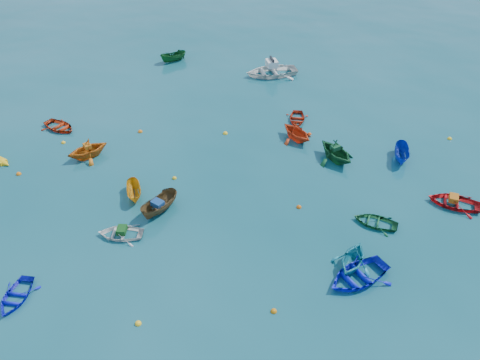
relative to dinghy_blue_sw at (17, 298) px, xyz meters
The scene contains 32 objects.
ground 10.58m from the dinghy_blue_sw, 58.26° to the left, with size 160.00×160.00×0.00m, color #0B4650.
dinghy_blue_sw is the anchor object (origin of this frame).
dinghy_white_near 6.48m from the dinghy_blue_sw, 74.78° to the left, with size 1.94×2.71×0.56m, color silver.
sampan_brown_mid 9.48m from the dinghy_blue_sw, 74.91° to the left, with size 1.14×3.02×1.17m, color brown.
dinghy_blue_se 18.04m from the dinghy_blue_sw, 33.06° to the left, with size 2.65×3.71×0.77m, color #111CD9.
dinghy_orange_w 12.93m from the dinghy_blue_sw, 116.76° to the left, with size 2.55×2.96×1.56m, color #D26613.
sampan_yellow_mid 9.55m from the dinghy_blue_sw, 89.45° to the left, with size 0.93×2.47×0.95m, color orange.
dinghy_green_e 20.75m from the dinghy_blue_sw, 44.75° to the left, with size 1.90×2.66×0.55m, color #13542A.
dinghy_cyan_se 18.00m from the dinghy_blue_sw, 36.05° to the left, with size 2.32×2.69×1.42m, color teal.
dinghy_red_nw 17.11m from the dinghy_blue_sw, 128.57° to the left, with size 2.14×2.99×0.62m, color #B32D0E.
dinghy_green_n 22.42m from the dinghy_blue_sw, 62.90° to the left, with size 2.78×3.23×1.70m, color #124E24.
dinghy_red_ne 26.51m from the dinghy_blue_sw, 45.26° to the left, with size 2.31×3.23×0.67m, color red.
sampan_blue_far 26.64m from the dinghy_blue_sw, 57.22° to the left, with size 1.03×2.74×1.06m, color #0D2AA7.
dinghy_red_far 24.43m from the dinghy_blue_sw, 76.87° to the left, with size 1.89×2.64×0.55m, color #B2260E.
dinghy_orange_far 22.15m from the dinghy_blue_sw, 72.64° to the left, with size 2.53×2.93×1.54m, color red.
sampan_green_far 30.54m from the dinghy_blue_sw, 109.82° to the left, with size 1.06×2.81×1.09m, color #135421.
motorboat_white 30.68m from the dinghy_blue_sw, 90.25° to the left, with size 3.59×5.01×1.64m, color silver.
tarp_green_a 6.57m from the dinghy_blue_sw, 74.13° to the left, with size 0.70×0.53×0.34m, color #124A17.
tarp_blue_a 9.36m from the dinghy_blue_sw, 74.78° to the left, with size 0.74×0.56×0.36m, color navy.
tarp_orange_a 12.99m from the dinghy_blue_sw, 116.59° to the left, with size 0.62×0.47×0.30m, color #BE6113.
tarp_green_b 22.45m from the dinghy_blue_sw, 63.15° to the left, with size 0.64×0.49×0.31m, color #124826.
tarp_orange_b 26.44m from the dinghy_blue_sw, 45.39° to the left, with size 0.73×0.55×0.35m, color #B15C12.
buoy_or_a 11.44m from the dinghy_blue_sw, 138.89° to the left, with size 0.36×0.36×0.36m, color orange.
buoy_ye_a 6.78m from the dinghy_blue_sw, 15.64° to the left, with size 0.33×0.33×0.33m, color yellow.
buoy_or_b 13.37m from the dinghy_blue_sw, 25.33° to the left, with size 0.33×0.33×0.33m, color #CF710B.
buoy_ye_b 14.91m from the dinghy_blue_sw, 126.52° to the left, with size 0.33×0.33×0.33m, color yellow.
buoy_or_c 16.78m from the dinghy_blue_sw, 106.25° to the left, with size 0.38×0.38×0.38m, color orange.
buoy_ye_c 12.46m from the dinghy_blue_sw, 84.29° to the left, with size 0.32×0.32×0.32m, color gold.
buoy_or_d 17.02m from the dinghy_blue_sw, 53.91° to the left, with size 0.34×0.34×0.34m, color #D0570B.
buoy_ye_d 19.22m from the dinghy_blue_sw, 85.86° to the left, with size 0.39×0.39×0.39m, color yellow.
buoy_or_e 23.48m from the dinghy_blue_sw, 71.95° to the left, with size 0.30×0.30×0.30m, color #DF490C.
buoy_ye_e 31.91m from the dinghy_blue_sw, 57.56° to the left, with size 0.35×0.35×0.35m, color yellow.
Camera 1 is at (12.09, -16.94, 19.72)m, focal length 35.00 mm.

